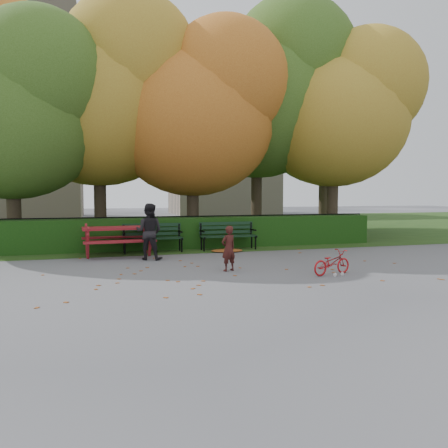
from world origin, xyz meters
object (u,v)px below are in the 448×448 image
object	(u,v)px
child	(228,248)
tree_e	(344,110)
tree_c	(203,110)
picnic_table	(118,233)
tree_b	(108,93)
bench_right	(228,233)
tree_d	(268,91)
tree_a	(20,107)
bicycle	(332,262)
tree_g	(333,121)
adult	(149,232)
bench_left	(153,235)

from	to	relation	value
child	tree_e	bearing A→B (deg)	-160.39
tree_c	picnic_table	size ratio (longest dim) A/B	3.91
tree_b	bench_right	world-z (taller)	tree_b
tree_d	tree_b	bearing A→B (deg)	-175.62
child	bench_right	bearing A→B (deg)	-128.53
tree_b	child	world-z (taller)	tree_b
tree_a	picnic_table	size ratio (longest dim) A/B	3.65
tree_e	bicycle	bearing A→B (deg)	-122.90
tree_d	tree_g	world-z (taller)	tree_d
bench_right	child	world-z (taller)	child
tree_b	tree_g	bearing A→B (deg)	15.63
tree_b	tree_g	world-z (taller)	tree_b
adult	bicycle	world-z (taller)	adult
tree_a	tree_e	bearing A→B (deg)	0.94
tree_c	child	size ratio (longest dim) A/B	7.58
tree_e	bench_left	xyz separation A→B (m)	(-7.82, -2.07, -4.56)
picnic_table	adult	size ratio (longest dim) A/B	1.34
tree_a	child	size ratio (longest dim) A/B	7.10
bench_left	tree_b	bearing A→B (deg)	110.58
bicycle	tree_e	bearing A→B (deg)	-47.82
tree_g	bench_right	bearing A→B (deg)	-140.05
adult	bicycle	size ratio (longest dim) A/B	1.48
tree_a	bench_right	distance (m)	7.69
adult	tree_e	bearing A→B (deg)	-131.91
bicycle	tree_a	bearing A→B (deg)	32.26
tree_b	bench_left	bearing A→B (deg)	-69.42
bench_left	bench_right	xyz separation A→B (m)	(2.40, 0.00, 0.00)
tree_g	tree_c	bearing A→B (deg)	-153.13
tree_d	adult	bearing A→B (deg)	-137.43
tree_d	bicycle	distance (m)	10.29
tree_g	child	xyz separation A→B (m)	(-8.34, -9.81, -4.85)
tree_d	child	size ratio (longest dim) A/B	9.08
tree_e	bench_left	world-z (taller)	tree_e
tree_g	bench_left	size ratio (longest dim) A/B	4.75
bench_right	picnic_table	distance (m)	3.49
child	bench_left	bearing A→B (deg)	-93.03
child	bicycle	bearing A→B (deg)	130.06
tree_g	adult	size ratio (longest dim) A/B	5.58
tree_d	bench_right	bearing A→B (deg)	-128.23
tree_a	tree_g	xyz separation A→B (m)	(13.52, 4.18, 0.85)
tree_c	child	distance (m)	7.43
tree_d	bench_right	world-z (taller)	tree_d
picnic_table	child	xyz separation A→B (m)	(2.35, -3.25, -0.13)
tree_c	bench_right	xyz separation A→B (m)	(0.27, -2.26, -4.30)
bench_left	picnic_table	distance (m)	1.17
tree_e	adult	size ratio (longest dim) A/B	5.32
child	adult	bearing A→B (deg)	-77.41
tree_b	child	xyz separation A→B (m)	(2.44, -6.79, -4.88)
tree_a	tree_c	world-z (taller)	tree_c
tree_g	child	distance (m)	13.76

